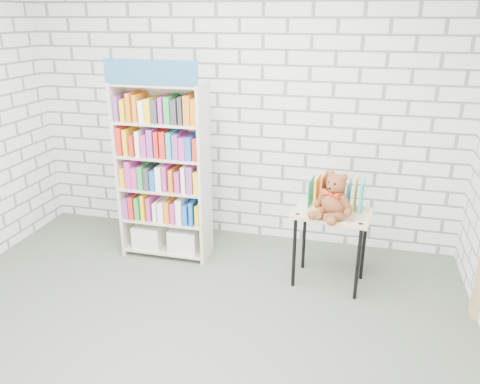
# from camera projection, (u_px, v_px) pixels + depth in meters

# --- Properties ---
(ground) EXTENTS (4.50, 4.50, 0.00)m
(ground) POSITION_uv_depth(u_px,v_px,m) (173.00, 347.00, 3.45)
(ground) COLOR #4C5447
(ground) RESTS_ON ground
(room_shell) EXTENTS (4.52, 4.02, 2.81)m
(room_shell) POSITION_uv_depth(u_px,v_px,m) (158.00, 105.00, 2.82)
(room_shell) COLOR silver
(room_shell) RESTS_ON ground
(bookshelf) EXTENTS (0.86, 0.34, 1.94)m
(bookshelf) POSITION_uv_depth(u_px,v_px,m) (164.00, 171.00, 4.50)
(bookshelf) COLOR beige
(bookshelf) RESTS_ON ground
(display_table) EXTENTS (0.71, 0.53, 0.70)m
(display_table) POSITION_uv_depth(u_px,v_px,m) (332.00, 222.00, 4.07)
(display_table) COLOR tan
(display_table) RESTS_ON ground
(table_books) EXTENTS (0.48, 0.26, 0.27)m
(table_books) POSITION_uv_depth(u_px,v_px,m) (336.00, 193.00, 4.08)
(table_books) COLOR #29B5A8
(table_books) RESTS_ON display_table
(teddy_bear) EXTENTS (0.37, 0.35, 0.39)m
(teddy_bear) POSITION_uv_depth(u_px,v_px,m) (334.00, 199.00, 3.88)
(teddy_bear) COLOR brown
(teddy_bear) RESTS_ON display_table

